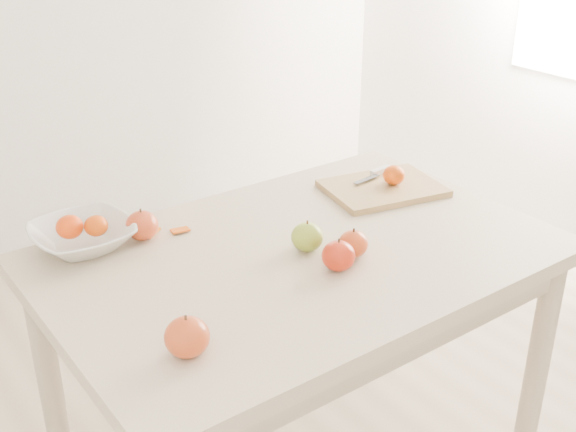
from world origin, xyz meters
TOP-DOWN VIEW (x-y plane):
  - table at (0.00, 0.00)m, footprint 1.20×0.80m
  - cutting_board at (0.40, 0.14)m, footprint 0.35×0.29m
  - board_tangerine at (0.43, 0.13)m, footprint 0.06×0.06m
  - fruit_bowl at (-0.41, 0.32)m, footprint 0.24×0.24m
  - bowl_tangerine_near at (-0.44, 0.33)m, footprint 0.06×0.06m
  - bowl_tangerine_far at (-0.38, 0.30)m, footprint 0.06×0.06m
  - orange_peel_a at (-0.25, 0.30)m, footprint 0.07×0.07m
  - orange_peel_b at (-0.19, 0.25)m, footprint 0.05×0.04m
  - paring_knife at (0.44, 0.21)m, footprint 0.17×0.05m
  - apple_green at (0.01, -0.01)m, footprint 0.08×0.08m
  - apple_red_c at (0.01, -0.13)m, footprint 0.08×0.08m
  - apple_red_d at (-0.42, -0.21)m, footprint 0.09×0.09m
  - apple_red_e at (0.08, -0.10)m, footprint 0.07×0.07m
  - apple_red_a at (-0.28, 0.27)m, footprint 0.08×0.08m

SIDE VIEW (x-z plane):
  - table at x=0.00m, z-range 0.28..1.03m
  - orange_peel_a at x=-0.25m, z-range 0.75..0.76m
  - orange_peel_b at x=-0.19m, z-range 0.75..0.76m
  - cutting_board at x=0.40m, z-range 0.75..0.77m
  - paring_knife at x=0.44m, z-range 0.77..0.78m
  - fruit_bowl at x=-0.41m, z-range 0.75..0.81m
  - apple_red_e at x=0.08m, z-range 0.75..0.81m
  - apple_red_c at x=0.01m, z-range 0.75..0.82m
  - apple_green at x=0.01m, z-range 0.75..0.82m
  - apple_red_a at x=-0.28m, z-range 0.75..0.82m
  - apple_red_d at x=-0.42m, z-range 0.75..0.83m
  - board_tangerine at x=0.43m, z-range 0.77..0.82m
  - bowl_tangerine_far at x=-0.38m, z-range 0.78..0.83m
  - bowl_tangerine_near at x=-0.44m, z-range 0.78..0.84m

